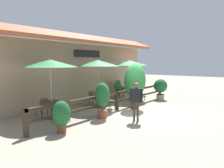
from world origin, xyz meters
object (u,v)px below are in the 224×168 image
(chair_middle_wallside, at_px, (89,97))
(patio_umbrella_far, at_px, (130,63))
(patio_umbrella_middle, at_px, (98,63))
(pedestrian, at_px, (136,97))
(patio_umbrella_near, at_px, (50,63))
(chair_far_streetside, at_px, (140,93))
(potted_plant_broad_leaf, at_px, (160,87))
(dining_table_near, at_px, (52,105))
(dining_table_middle, at_px, (98,96))
(chair_near_streetside, at_px, (62,111))
(potted_plant_small_flowering, at_px, (118,87))
(potted_plant_entrance_palm, at_px, (61,115))
(chair_far_wallside, at_px, (120,91))
(potted_plant_tall_tropical, at_px, (135,81))
(dining_table_far, at_px, (130,90))
(chair_middle_streetside, at_px, (109,100))
(chair_near_wallside, at_px, (42,106))
(potted_plant_corner_fern, at_px, (102,97))

(chair_middle_wallside, relative_size, patio_umbrella_far, 0.32)
(patio_umbrella_middle, bearing_deg, pedestrian, -111.29)
(patio_umbrella_near, xyz_separation_m, chair_middle_wallside, (3.17, 0.72, -1.96))
(chair_far_streetside, distance_m, potted_plant_broad_leaf, 1.55)
(patio_umbrella_middle, relative_size, pedestrian, 1.61)
(dining_table_near, bearing_deg, dining_table_middle, -0.43)
(dining_table_near, relative_size, chair_far_streetside, 1.24)
(chair_near_streetside, xyz_separation_m, chair_far_streetside, (6.33, -0.04, 0.00))
(dining_table_near, height_order, potted_plant_small_flowering, potted_plant_small_flowering)
(dining_table_near, distance_m, chair_far_streetside, 6.34)
(chair_middle_wallside, relative_size, pedestrian, 0.51)
(potted_plant_broad_leaf, xyz_separation_m, potted_plant_entrance_palm, (-8.52, -0.19, -0.19))
(dining_table_near, xyz_separation_m, pedestrian, (1.86, -3.21, 0.45))
(patio_umbrella_near, xyz_separation_m, pedestrian, (1.86, -3.21, -1.38))
(dining_table_near, distance_m, potted_plant_small_flowering, 6.75)
(chair_middle_wallside, bearing_deg, pedestrian, 59.13)
(potted_plant_entrance_palm, bearing_deg, chair_far_streetside, 8.32)
(chair_far_streetside, bearing_deg, patio_umbrella_near, -172.65)
(pedestrian, bearing_deg, potted_plant_small_flowering, 123.38)
(dining_table_near, xyz_separation_m, chair_near_streetside, (-0.04, -0.77, -0.14))
(chair_middle_wallside, bearing_deg, patio_umbrella_near, 0.36)
(dining_table_middle, bearing_deg, chair_far_wallside, 13.56)
(patio_umbrella_near, relative_size, patio_umbrella_far, 1.00)
(potted_plant_broad_leaf, bearing_deg, potted_plant_small_flowering, 106.75)
(chair_middle_wallside, xyz_separation_m, potted_plant_broad_leaf, (4.34, -2.41, 0.36))
(potted_plant_tall_tropical, bearing_deg, dining_table_middle, 114.88)
(dining_table_far, bearing_deg, potted_plant_broad_leaf, -54.96)
(dining_table_far, distance_m, pedestrian, 5.51)
(dining_table_near, bearing_deg, potted_plant_broad_leaf, -12.74)
(dining_table_far, bearing_deg, dining_table_middle, -179.98)
(dining_table_far, bearing_deg, chair_middle_streetside, -166.89)
(dining_table_near, height_order, chair_middle_wallside, chair_middle_wallside)
(chair_middle_streetside, xyz_separation_m, dining_table_far, (3.18, 0.74, 0.14))
(patio_umbrella_middle, height_order, potted_plant_broad_leaf, patio_umbrella_middle)
(dining_table_near, relative_size, potted_plant_tall_tropical, 0.43)
(chair_near_streetside, xyz_separation_m, chair_middle_wallside, (3.21, 1.49, 0.00))
(chair_near_streetside, relative_size, dining_table_far, 0.81)
(dining_table_near, relative_size, dining_table_middle, 1.00)
(patio_umbrella_middle, distance_m, potted_plant_entrance_palm, 4.86)
(chair_near_wallside, distance_m, dining_table_middle, 3.14)
(patio_umbrella_far, distance_m, chair_far_wallside, 2.12)
(chair_middle_wallside, distance_m, pedestrian, 4.18)
(chair_middle_streetside, xyz_separation_m, chair_middle_wallside, (0.01, 1.48, 0.00))
(patio_umbrella_middle, xyz_separation_m, chair_middle_streetside, (0.05, -0.74, -1.96))
(potted_plant_corner_fern, bearing_deg, potted_plant_entrance_palm, -176.39)
(dining_table_far, bearing_deg, patio_umbrella_near, 179.80)
(chair_far_streetside, bearing_deg, pedestrian, -136.86)
(patio_umbrella_near, height_order, patio_umbrella_far, same)
(dining_table_middle, bearing_deg, chair_middle_streetside, -85.80)
(dining_table_middle, distance_m, pedestrian, 3.45)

